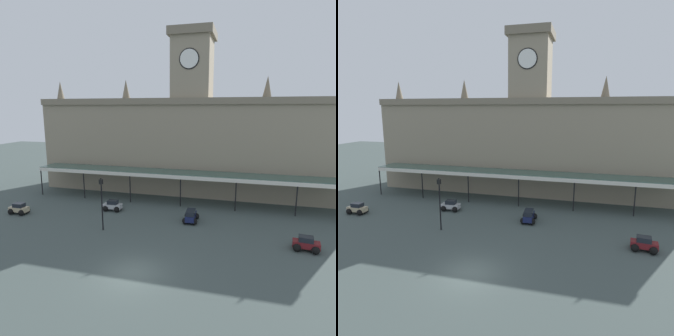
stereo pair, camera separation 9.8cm
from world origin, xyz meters
TOP-DOWN VIEW (x-y plane):
  - ground_plane at (0.00, 0.00)m, footprint 140.00×140.00m
  - station_building at (0.00, 21.63)m, footprint 41.05×6.19m
  - entrance_canopy at (0.00, 16.32)m, footprint 37.71×3.26m
  - car_maroon_sedan at (12.19, 6.86)m, footprint 2.14×1.68m
  - car_silver_sedan at (-7.01, 11.63)m, footprint 2.10×1.60m
  - car_beige_sedan at (-16.37, 8.06)m, footprint 2.06×1.53m
  - car_navy_estate at (2.09, 10.59)m, footprint 1.61×2.29m
  - victorian_lamppost at (-5.50, 6.39)m, footprint 0.30×0.30m

SIDE VIEW (x-z plane):
  - ground_plane at x=0.00m, z-range 0.00..0.00m
  - car_maroon_sedan at x=12.19m, z-range -0.09..1.10m
  - car_silver_sedan at x=-7.01m, z-range -0.09..1.10m
  - car_beige_sedan at x=-16.37m, z-range -0.09..1.10m
  - car_navy_estate at x=2.09m, z-range -0.07..1.20m
  - victorian_lamppost at x=-5.50m, z-range 0.60..5.63m
  - entrance_canopy at x=0.00m, z-range 1.75..5.53m
  - station_building at x=0.00m, z-range -3.47..17.40m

